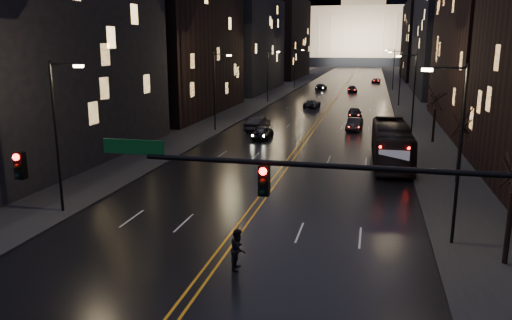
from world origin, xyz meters
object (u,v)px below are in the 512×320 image
Objects in this scene: oncoming_car_a at (263,132)px; receding_car_a at (354,124)px; traffic_signal at (339,201)px; oncoming_car_b at (258,124)px; pedestrian_b at (238,249)px; bus at (391,144)px.

oncoming_car_a is 1.00× the size of receding_car_a.
oncoming_car_b is (-12.07, 41.24, -4.25)m from traffic_signal.
oncoming_car_a reaches higher than receding_car_a.
oncoming_car_a is 4.97m from oncoming_car_b.
traffic_signal is 8.00m from pedestrian_b.
oncoming_car_a is 12.11m from receding_car_a.
receding_car_a is at bearing -139.90° from oncoming_car_a.
oncoming_car_b reaches higher than oncoming_car_a.
receding_car_a is 2.34× the size of pedestrian_b.
traffic_signal is 27.94m from bus.
oncoming_car_a is (-13.06, 8.91, -0.97)m from bus.
bus is 6.56× the size of pedestrian_b.
traffic_signal is 3.91× the size of receding_car_a.
oncoming_car_b is at bearing 135.52° from bus.
oncoming_car_a is 0.85× the size of oncoming_car_b.
oncoming_car_b is 11.41m from receding_car_a.
traffic_signal reaches higher than oncoming_car_b.
bus reaches higher than pedestrian_b.
bus is 16.95m from receding_car_a.
pedestrian_b is at bearing 101.64° from oncoming_car_a.
bus is 2.81× the size of oncoming_car_a.
traffic_signal is 43.18m from oncoming_car_b.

